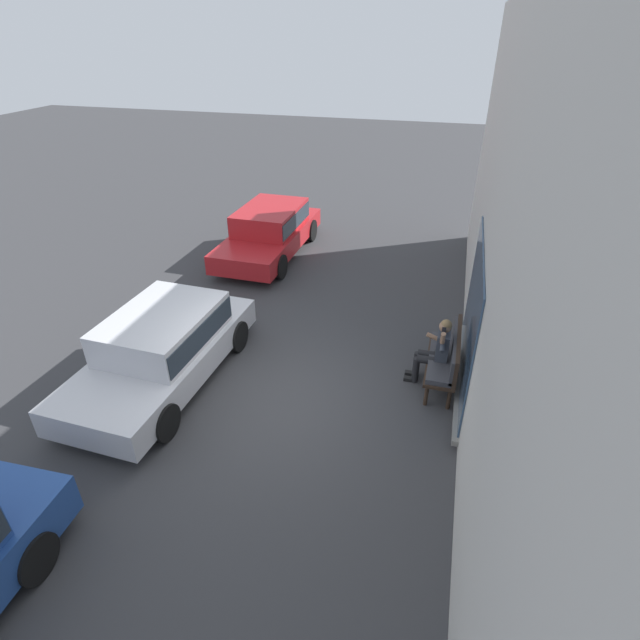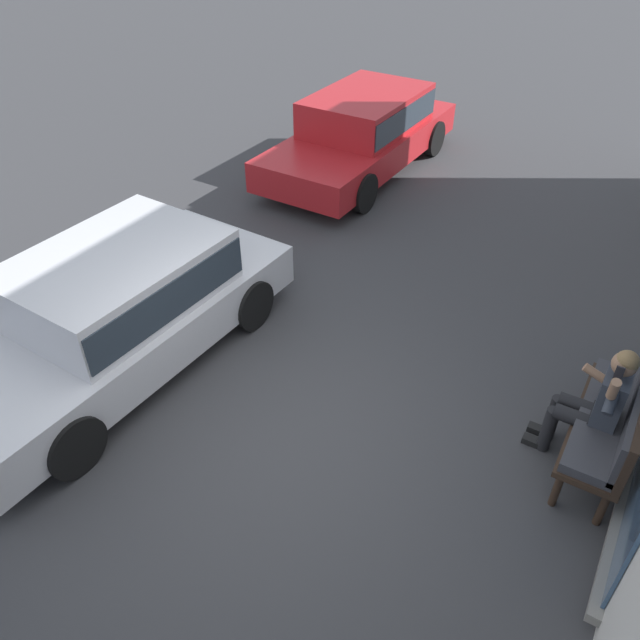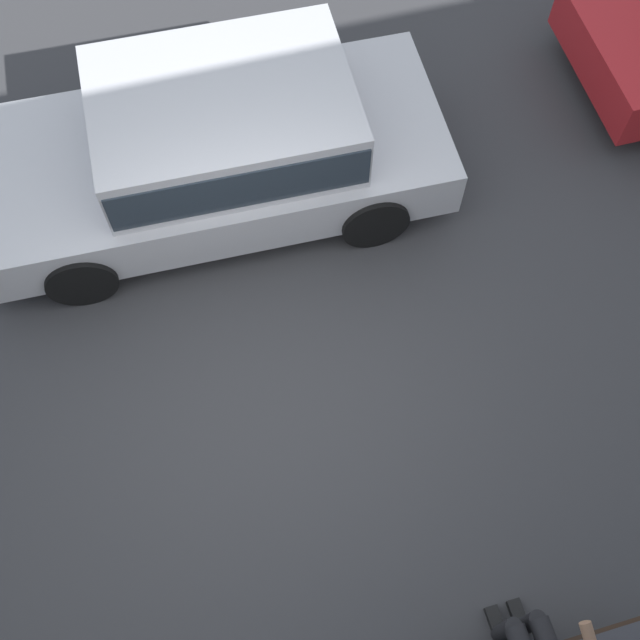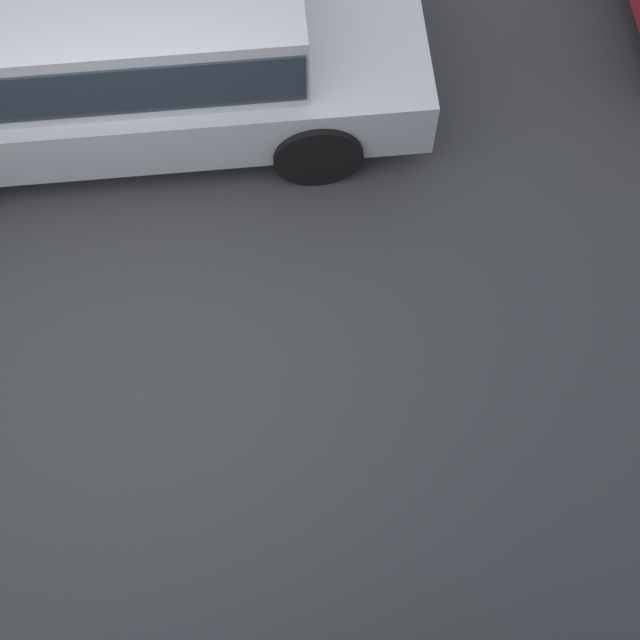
% 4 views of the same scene
% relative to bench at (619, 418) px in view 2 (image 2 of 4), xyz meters
% --- Properties ---
extents(ground_plane, '(60.00, 60.00, 0.00)m').
position_rel_bench_xyz_m(ground_plane, '(1.31, -2.90, -0.60)').
color(ground_plane, '#38383A').
extents(bench, '(1.67, 0.55, 1.03)m').
position_rel_bench_xyz_m(bench, '(0.00, 0.00, 0.00)').
color(bench, '#332319').
rests_on(bench, ground_plane).
extents(person_on_phone, '(0.73, 0.74, 1.36)m').
position_rel_bench_xyz_m(person_on_phone, '(0.05, -0.22, 0.13)').
color(person_on_phone, black).
rests_on(person_on_phone, ground_plane).
extents(parked_car_near, '(4.48, 1.92, 1.36)m').
position_rel_bench_xyz_m(parked_car_near, '(-4.87, -5.23, 0.15)').
color(parked_car_near, red).
rests_on(parked_car_near, ground_plane).
extents(parked_car_mid, '(4.38, 2.05, 1.36)m').
position_rel_bench_xyz_m(parked_car_mid, '(1.23, -5.08, 0.15)').
color(parked_car_mid, silver).
rests_on(parked_car_mid, ground_plane).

